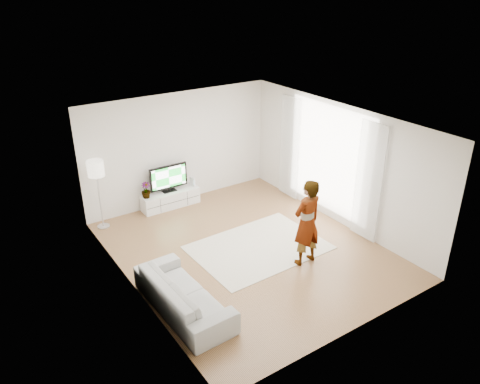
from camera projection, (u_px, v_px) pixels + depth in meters
floor at (247, 250)px, 9.94m from camera, size 6.00×6.00×0.00m
ceiling at (248, 122)px, 8.76m from camera, size 6.00×6.00×0.00m
wall_left at (129, 224)px, 8.09m from camera, size 0.02×6.00×2.80m
wall_right at (338, 164)px, 10.61m from camera, size 0.02×6.00×2.80m
wall_back at (179, 148)px, 11.61m from camera, size 5.00×0.02×2.80m
wall_front at (360, 259)px, 7.09m from camera, size 5.00×0.02×2.80m
window at (328, 159)px, 10.81m from camera, size 0.01×2.60×2.50m
curtain_near at (369, 182)px, 9.83m from camera, size 0.04×0.70×2.60m
curtain_far at (290, 148)px, 11.79m from camera, size 0.04×0.70×2.60m
media_console at (171, 199)px, 11.72m from camera, size 1.47×0.42×0.41m
television at (169, 177)px, 11.49m from camera, size 0.98×0.19×0.68m
game_console at (193, 182)px, 11.91m from camera, size 0.09×0.17×0.23m
potted_plant at (146, 190)px, 11.23m from camera, size 0.24×0.24×0.40m
rug at (259, 247)px, 10.02m from camera, size 2.79×2.04×0.01m
player at (307, 223)px, 9.13m from camera, size 0.68×0.47×1.80m
sofa at (183, 294)px, 8.05m from camera, size 0.94×2.23×0.64m
floor_lamp at (96, 172)px, 10.28m from camera, size 0.36×0.36×1.63m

